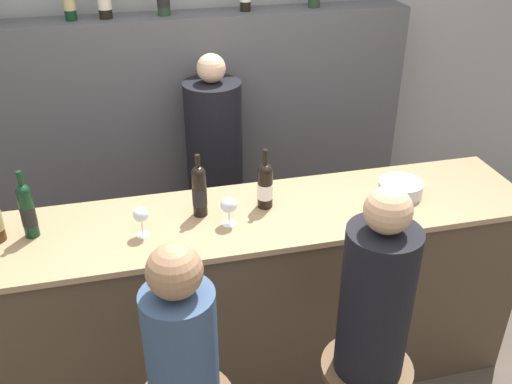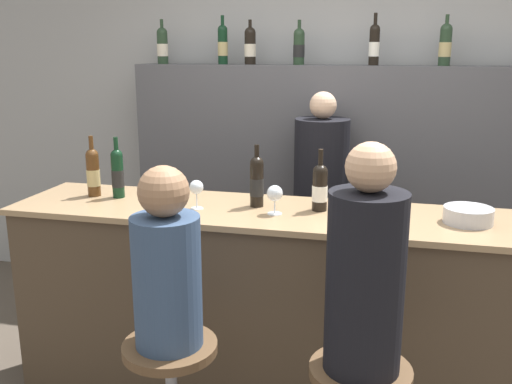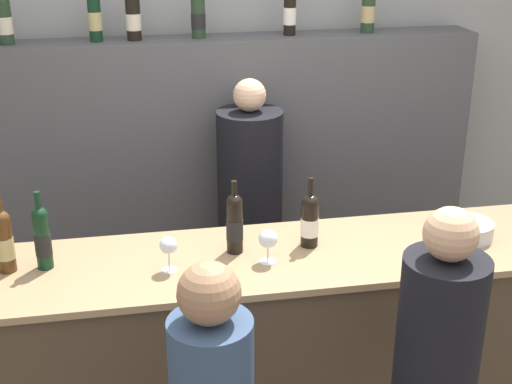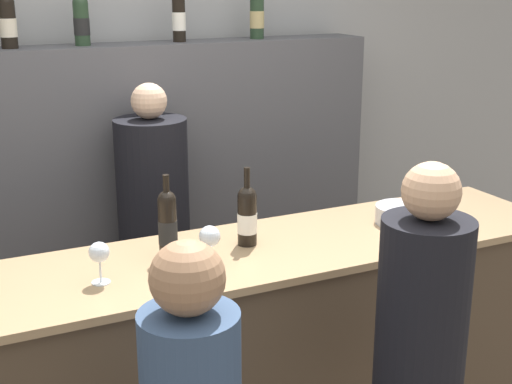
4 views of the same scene
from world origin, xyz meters
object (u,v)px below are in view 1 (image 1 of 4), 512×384
(metal_bowl, at_px, (400,188))
(guest_seated_left, at_px, (180,338))
(wine_bottle_counter_2, at_px, (199,190))
(wine_bottle_counter_3, at_px, (265,185))
(wine_glass_1, at_px, (229,206))
(bartender, at_px, (216,185))
(wine_glass_0, at_px, (141,216))
(guest_seated_right, at_px, (377,296))
(wine_bottle_counter_1, at_px, (27,210))

(metal_bowl, bearing_deg, guest_seated_left, -150.43)
(metal_bowl, bearing_deg, wine_bottle_counter_2, 177.00)
(wine_bottle_counter_3, relative_size, wine_glass_1, 2.15)
(wine_glass_1, xyz_separation_m, bartender, (0.10, 1.00, -0.45))
(wine_glass_0, height_order, wine_glass_1, wine_glass_0)
(metal_bowl, bearing_deg, bartender, 130.54)
(wine_glass_1, distance_m, guest_seated_left, 0.72)
(wine_glass_0, height_order, guest_seated_left, guest_seated_left)
(wine_glass_0, relative_size, metal_bowl, 0.66)
(wine_bottle_counter_2, distance_m, guest_seated_right, 0.96)
(wine_glass_0, xyz_separation_m, bartender, (0.50, 1.00, -0.45))
(wine_bottle_counter_1, xyz_separation_m, metal_bowl, (1.80, -0.05, -0.10))
(guest_seated_left, bearing_deg, wine_glass_0, 98.08)
(wine_bottle_counter_1, bearing_deg, bartender, 41.67)
(wine_bottle_counter_2, bearing_deg, guest_seated_right, -51.52)
(wine_bottle_counter_2, relative_size, wine_glass_1, 2.22)
(wine_bottle_counter_2, xyz_separation_m, guest_seated_right, (0.59, -0.74, -0.15))
(wine_bottle_counter_2, height_order, wine_glass_0, wine_bottle_counter_2)
(wine_glass_1, bearing_deg, guest_seated_right, -52.94)
(wine_bottle_counter_1, distance_m, wine_glass_1, 0.90)
(guest_seated_left, bearing_deg, wine_glass_1, 63.41)
(bartender, bearing_deg, wine_glass_1, -95.76)
(wine_bottle_counter_3, relative_size, wine_glass_0, 2.09)
(metal_bowl, bearing_deg, wine_bottle_counter_1, 178.29)
(wine_glass_0, distance_m, guest_seated_left, 0.66)
(wine_glass_1, height_order, guest_seated_left, guest_seated_left)
(wine_bottle_counter_2, xyz_separation_m, wine_glass_1, (0.12, -0.12, -0.03))
(wine_bottle_counter_1, bearing_deg, wine_bottle_counter_2, -0.00)
(wine_glass_1, bearing_deg, guest_seated_left, -116.59)
(wine_bottle_counter_1, xyz_separation_m, guest_seated_right, (1.36, -0.74, -0.15))
(wine_bottle_counter_3, height_order, guest_seated_left, guest_seated_left)
(wine_glass_0, xyz_separation_m, guest_seated_left, (0.09, -0.63, -0.17))
(wine_bottle_counter_3, bearing_deg, wine_bottle_counter_1, 180.00)
(wine_bottle_counter_3, relative_size, guest_seated_left, 0.41)
(wine_bottle_counter_1, relative_size, wine_bottle_counter_2, 1.03)
(wine_bottle_counter_2, bearing_deg, bartender, 76.05)
(wine_bottle_counter_1, height_order, wine_bottle_counter_3, wine_bottle_counter_1)
(wine_bottle_counter_3, relative_size, bartender, 0.19)
(wine_bottle_counter_2, xyz_separation_m, wine_bottle_counter_3, (0.32, 0.00, -0.01))
(wine_bottle_counter_2, height_order, wine_bottle_counter_3, wine_bottle_counter_2)
(metal_bowl, xyz_separation_m, guest_seated_right, (-0.43, -0.69, -0.05))
(wine_bottle_counter_1, bearing_deg, wine_glass_0, -13.52)
(wine_glass_0, relative_size, guest_seated_right, 0.17)
(metal_bowl, height_order, guest_seated_right, guest_seated_right)
(wine_bottle_counter_1, xyz_separation_m, wine_bottle_counter_2, (0.77, -0.00, -0.00))
(guest_seated_right, height_order, bartender, bartender)
(wine_glass_0, height_order, guest_seated_right, guest_seated_right)
(wine_bottle_counter_3, xyz_separation_m, wine_glass_1, (-0.20, -0.12, -0.02))
(bartender, bearing_deg, metal_bowl, -49.46)
(wine_bottle_counter_2, xyz_separation_m, guest_seated_left, (-0.19, -0.74, -0.20))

